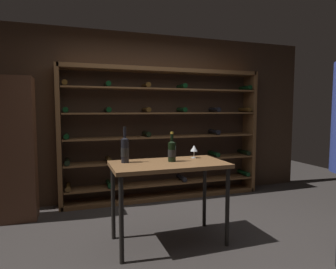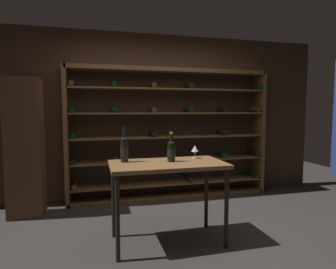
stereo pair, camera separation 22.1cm
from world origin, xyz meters
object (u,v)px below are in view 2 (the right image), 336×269
Objects in this scene: wine_rack at (170,135)px; wine_bottle_black_capsule at (171,151)px; wine_bottle_gold_foil at (124,149)px; display_cabinet at (25,148)px; tasting_table at (168,171)px; wine_glass_stemmed_right at (195,149)px.

wine_rack is 1.49m from wine_bottle_black_capsule.
display_cabinet is at bearing 137.64° from wine_bottle_gold_foil.
tasting_table is 8.09× the size of wine_glass_stemmed_right.
wine_rack reaches higher than wine_bottle_gold_foil.
wine_bottle_black_capsule is at bearing -11.08° from wine_bottle_gold_foil.
wine_rack is at bearing 7.17° from display_cabinet.
wine_bottle_black_capsule is (0.05, 0.05, 0.21)m from tasting_table.
display_cabinet is 5.75× the size of wine_bottle_black_capsule.
wine_rack is 1.57m from tasting_table.
display_cabinet is at bearing -172.83° from wine_rack.
wine_bottle_black_capsule is (0.49, -0.10, -0.02)m from wine_bottle_gold_foil.
wine_rack is 1.74× the size of display_cabinet.
display_cabinet is 4.85× the size of wine_bottle_gold_foil.
wine_rack is 2.66× the size of tasting_table.
tasting_table is at bearing -18.35° from wine_bottle_gold_foil.
wine_bottle_gold_foil is at bearing -42.36° from display_cabinet.
display_cabinet reaches higher than wine_bottle_gold_foil.
wine_rack is 21.50× the size of wine_glass_stemmed_right.
wine_bottle_gold_foil is (-0.43, 0.14, 0.23)m from tasting_table.
wine_rack is at bearing 57.46° from wine_bottle_gold_foil.
tasting_table is (-0.42, -1.49, -0.25)m from wine_rack.
wine_bottle_black_capsule is at bearing -104.46° from wine_rack.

